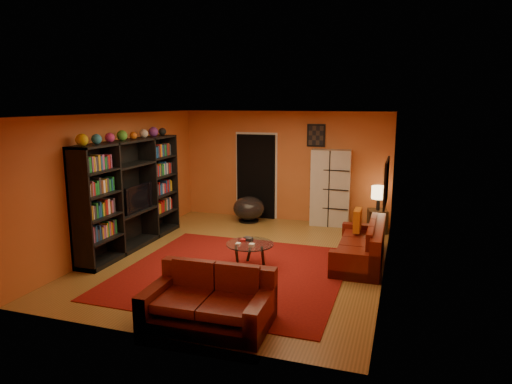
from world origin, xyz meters
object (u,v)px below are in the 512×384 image
(tv, at_px, (135,198))
(table_lamp, at_px, (379,193))
(sofa, at_px, (364,247))
(storage_cabinet, at_px, (330,188))
(coffee_table, at_px, (250,246))
(entertainment_unit, at_px, (131,194))
(loveseat, at_px, (210,301))
(side_table, at_px, (377,221))
(bowl_chair, at_px, (249,208))

(tv, relative_size, table_lamp, 1.72)
(tv, bearing_deg, sofa, -84.26)
(storage_cabinet, xyz_separation_m, table_lamp, (1.09, -0.25, -0.00))
(coffee_table, bearing_deg, entertainment_unit, 172.03)
(sofa, relative_size, loveseat, 1.22)
(storage_cabinet, relative_size, side_table, 3.50)
(tv, relative_size, storage_cabinet, 0.51)
(loveseat, bearing_deg, coffee_table, 2.91)
(tv, relative_size, side_table, 1.79)
(coffee_table, bearing_deg, side_table, 56.11)
(entertainment_unit, relative_size, sofa, 1.51)
(loveseat, distance_m, side_table, 5.27)
(tv, xyz_separation_m, sofa, (4.36, 0.44, -0.69))
(entertainment_unit, bearing_deg, bowl_chair, 58.29)
(storage_cabinet, bearing_deg, loveseat, -101.70)
(coffee_table, bearing_deg, bowl_chair, 109.52)
(entertainment_unit, distance_m, coffee_table, 2.67)
(coffee_table, distance_m, table_lamp, 3.53)
(entertainment_unit, bearing_deg, side_table, 29.46)
(tv, distance_m, sofa, 4.43)
(coffee_table, height_order, storage_cabinet, storage_cabinet)
(loveseat, height_order, storage_cabinet, storage_cabinet)
(tv, bearing_deg, entertainment_unit, 129.75)
(coffee_table, xyz_separation_m, storage_cabinet, (0.86, 3.16, 0.50))
(sofa, xyz_separation_m, storage_cabinet, (-0.99, 2.32, 0.59))
(tv, height_order, storage_cabinet, storage_cabinet)
(bowl_chair, relative_size, side_table, 1.49)
(loveseat, relative_size, side_table, 3.25)
(loveseat, relative_size, coffee_table, 1.98)
(tv, bearing_deg, storage_cabinet, -50.68)
(entertainment_unit, relative_size, tv, 3.35)
(coffee_table, bearing_deg, storage_cabinet, 74.77)
(bowl_chair, bearing_deg, coffee_table, -70.48)
(sofa, bearing_deg, side_table, 86.53)
(loveseat, height_order, coffee_table, loveseat)
(bowl_chair, bearing_deg, side_table, 0.88)
(bowl_chair, height_order, table_lamp, table_lamp)
(storage_cabinet, height_order, side_table, storage_cabinet)
(storage_cabinet, bearing_deg, tv, -144.79)
(entertainment_unit, distance_m, table_lamp, 5.18)
(loveseat, bearing_deg, table_lamp, -21.49)
(table_lamp, bearing_deg, sofa, -92.78)
(entertainment_unit, relative_size, side_table, 6.00)
(entertainment_unit, xyz_separation_m, loveseat, (2.72, -2.41, -0.77))
(entertainment_unit, height_order, loveseat, entertainment_unit)
(sofa, relative_size, side_table, 3.97)
(entertainment_unit, relative_size, coffee_table, 3.66)
(loveseat, bearing_deg, tv, 45.73)
(sofa, xyz_separation_m, coffee_table, (-1.85, -0.84, 0.08))
(sofa, xyz_separation_m, table_lamp, (0.10, 2.07, 0.58))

